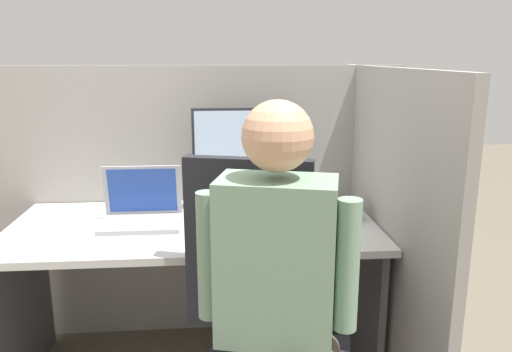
{
  "coord_description": "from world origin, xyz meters",
  "views": [
    {
      "loc": [
        0.1,
        -1.68,
        1.41
      ],
      "look_at": [
        0.25,
        0.18,
        0.96
      ],
      "focal_mm": 35.0,
      "sensor_mm": 36.0,
      "label": 1
    }
  ],
  "objects": [
    {
      "name": "office_chair",
      "position": [
        0.24,
        -0.22,
        0.55
      ],
      "size": [
        0.57,
        0.61,
        1.08
      ],
      "color": "black",
      "rests_on": "ground"
    },
    {
      "name": "desk",
      "position": [
        0.0,
        0.36,
        0.54
      ],
      "size": [
        1.56,
        0.73,
        0.71
      ],
      "color": "#B7B7B2",
      "rests_on": "ground"
    },
    {
      "name": "cubicle_panel_right",
      "position": [
        0.8,
        0.29,
        0.68
      ],
      "size": [
        0.04,
        1.37,
        1.37
      ],
      "color": "gray",
      "rests_on": "ground"
    },
    {
      "name": "stapler",
      "position": [
        0.7,
        0.4,
        0.73
      ],
      "size": [
        0.04,
        0.14,
        0.04
      ],
      "color": "black",
      "rests_on": "desk"
    },
    {
      "name": "monitor",
      "position": [
        0.24,
        0.57,
        0.99
      ],
      "size": [
        0.48,
        0.19,
        0.39
      ],
      "color": "#232328",
      "rests_on": "paper_box"
    },
    {
      "name": "laptop",
      "position": [
        -0.22,
        0.38,
        0.76
      ],
      "size": [
        0.33,
        0.23,
        0.24
      ],
      "color": "#99999E",
      "rests_on": "desk"
    },
    {
      "name": "cubicle_panel_back",
      "position": [
        0.0,
        0.75,
        0.68
      ],
      "size": [
        2.06,
        0.05,
        1.37
      ],
      "color": "gray",
      "rests_on": "ground"
    },
    {
      "name": "person",
      "position": [
        0.28,
        -0.37,
        0.76
      ],
      "size": [
        0.47,
        0.45,
        1.3
      ],
      "color": "brown",
      "rests_on": "ground"
    },
    {
      "name": "mouse",
      "position": [
        0.02,
        0.2,
        0.73
      ],
      "size": [
        0.07,
        0.05,
        0.04
      ],
      "color": "silver",
      "rests_on": "desk"
    },
    {
      "name": "paper_box",
      "position": [
        0.24,
        0.57,
        0.75
      ],
      "size": [
        0.35,
        0.2,
        0.08
      ],
      "color": "white",
      "rests_on": "desk"
    },
    {
      "name": "carrot_toy",
      "position": [
        0.14,
        0.17,
        0.74
      ],
      "size": [
        0.05,
        0.13,
        0.05
      ],
      "color": "orange",
      "rests_on": "desk"
    }
  ]
}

